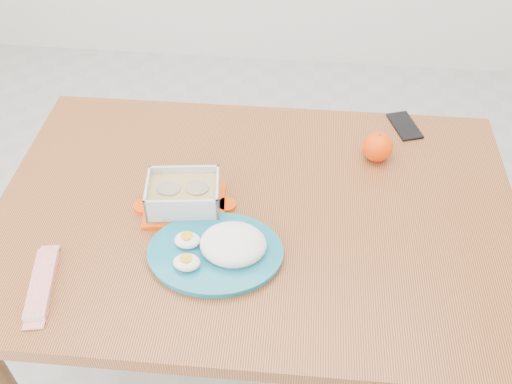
# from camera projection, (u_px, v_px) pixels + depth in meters

# --- Properties ---
(ground) EXTENTS (3.50, 3.50, 0.00)m
(ground) POSITION_uv_depth(u_px,v_px,m) (246.00, 320.00, 2.03)
(ground) COLOR #B7B7B2
(ground) RESTS_ON ground
(dining_table) EXTENTS (1.27, 0.86, 0.75)m
(dining_table) POSITION_uv_depth(u_px,v_px,m) (256.00, 235.00, 1.44)
(dining_table) COLOR #A55D2E
(dining_table) RESTS_ON ground
(food_container) EXTENTS (0.21, 0.17, 0.08)m
(food_container) POSITION_uv_depth(u_px,v_px,m) (184.00, 196.00, 1.35)
(food_container) COLOR #FF4507
(food_container) RESTS_ON dining_table
(orange_fruit) EXTENTS (0.08, 0.08, 0.08)m
(orange_fruit) POSITION_uv_depth(u_px,v_px,m) (378.00, 147.00, 1.48)
(orange_fruit) COLOR #FF3405
(orange_fruit) RESTS_ON dining_table
(rice_plate) EXTENTS (0.32, 0.32, 0.08)m
(rice_plate) POSITION_uv_depth(u_px,v_px,m) (221.00, 248.00, 1.25)
(rice_plate) COLOR #187189
(rice_plate) RESTS_ON dining_table
(candy_bar) EXTENTS (0.08, 0.19, 0.02)m
(candy_bar) POSITION_uv_depth(u_px,v_px,m) (42.00, 284.00, 1.21)
(candy_bar) COLOR red
(candy_bar) RESTS_ON dining_table
(smartphone) EXTENTS (0.10, 0.14, 0.01)m
(smartphone) POSITION_uv_depth(u_px,v_px,m) (405.00, 126.00, 1.60)
(smartphone) COLOR black
(smartphone) RESTS_ON dining_table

